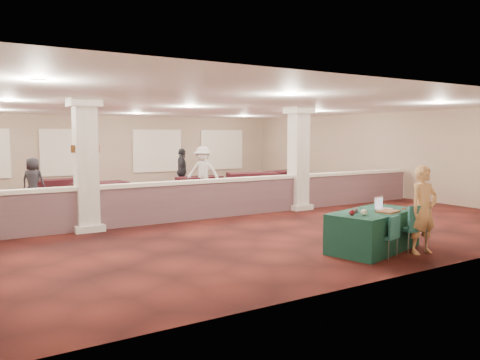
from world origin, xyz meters
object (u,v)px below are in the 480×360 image
far_table_front_left (92,206)px  far_table_back_right (286,179)px  far_table_front_center (101,193)px  far_table_back_center (200,185)px  far_table_back_left (59,188)px  conf_chair_side (389,233)px  attendee_b (203,171)px  far_table_front_right (252,182)px  near_table (373,231)px  conf_chair_main (415,224)px  attendee_c (182,171)px  attendee_d (33,181)px  woman (423,210)px

far_table_front_left → far_table_back_right: 10.08m
far_table_front_center → far_table_back_center: size_ratio=1.03×
far_table_back_left → far_table_back_center: far_table_back_center is taller
conf_chair_side → far_table_front_left: 8.26m
far_table_front_left → far_table_back_left: 5.27m
attendee_b → far_table_back_left: bearing=-171.8°
conf_chair_side → far_table_front_right: bearing=57.3°
far_table_front_left → far_table_front_right: bearing=20.8°
near_table → attendee_b: (0.93, 9.50, 0.55)m
near_table → far_table_front_left: (-3.93, 6.80, -0.07)m
far_table_front_left → far_table_front_center: bearing=70.7°
conf_chair_main → far_table_back_center: (0.51, 10.56, -0.22)m
attendee_c → attendee_d: bearing=119.4°
far_table_front_center → attendee_b: bearing=0.0°
near_table → attendee_c: 10.56m
near_table → far_table_back_left: size_ratio=1.26×
far_table_front_right → attendee_b: 2.32m
far_table_back_center → attendee_c: size_ratio=0.96×
attendee_d → attendee_c: bearing=-145.4°
conf_chair_side → far_table_back_center: (1.22, 10.55, -0.13)m
conf_chair_side → attendee_c: bearing=72.2°
attendee_c → far_table_front_center: bearing=134.9°
woman → attendee_d: woman is taller
far_table_front_center → attendee_c: attendee_c is taller
far_table_front_right → far_table_back_center: bearing=167.7°
near_table → conf_chair_main: 0.80m
far_table_back_center → near_table: bearing=-95.8°
far_table_back_center → far_table_back_left: bearing=156.7°
far_table_back_center → attendee_d: attendee_d is taller
far_table_back_left → near_table: bearing=-72.2°
far_table_back_left → far_table_back_right: 9.55m
conf_chair_main → far_table_back_left: size_ratio=0.58×
conf_chair_side → far_table_back_right: 12.31m
far_table_back_left → attendee_d: bearing=-124.3°
far_table_front_left → woman: bearing=-58.8°
conf_chair_main → woman: woman is taller
far_table_back_left → far_table_back_right: size_ratio=0.89×
far_table_back_left → far_table_back_right: bearing=-10.6°
woman → far_table_back_center: 10.69m
conf_chair_side → far_table_back_center: bearing=69.3°
far_table_back_center → attendee_d: bearing=175.5°
conf_chair_side → attendee_b: attendee_b is taller
far_table_front_center → attendee_c: size_ratio=0.98×
far_table_front_center → attendee_c: bearing=16.5°
far_table_front_left → attendee_d: attendee_d is taller
woman → far_table_back_center: (0.40, 10.67, -0.52)m
far_table_front_left → far_table_back_right: (9.45, 3.52, 0.04)m
conf_chair_main → attendee_c: size_ratio=0.53×
attendee_c → near_table: bearing=-154.4°
conf_chair_main → near_table: bearing=147.2°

